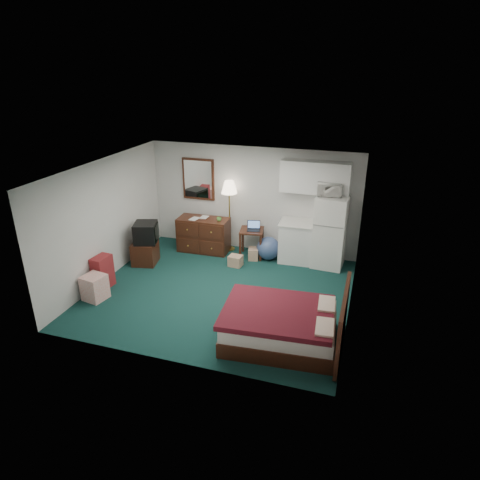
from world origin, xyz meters
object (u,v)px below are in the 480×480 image
(dresser, at_px, (204,235))
(bed, at_px, (280,326))
(tv_stand, at_px, (145,253))
(floor_lamp, at_px, (229,216))
(kitchen_counter, at_px, (298,242))
(desk, at_px, (252,243))
(suitcase, at_px, (103,272))
(fridge, at_px, (330,232))

(dresser, xyz_separation_m, bed, (2.56, -3.00, -0.13))
(bed, relative_size, tv_stand, 3.21)
(dresser, distance_m, floor_lamp, 0.77)
(kitchen_counter, distance_m, bed, 3.15)
(tv_stand, bearing_deg, desk, 14.89)
(bed, bearing_deg, desk, 109.74)
(dresser, distance_m, tv_stand, 1.46)
(desk, distance_m, kitchen_counter, 1.09)
(desk, height_order, bed, desk)
(dresser, distance_m, suitcase, 2.63)
(kitchen_counter, height_order, bed, kitchen_counter)
(fridge, xyz_separation_m, tv_stand, (-3.97, -1.15, -0.56))
(dresser, bearing_deg, fridge, 0.30)
(fridge, bearing_deg, floor_lamp, 179.66)
(dresser, height_order, fridge, fridge)
(fridge, distance_m, tv_stand, 4.17)
(kitchen_counter, bearing_deg, floor_lamp, 173.05)
(kitchen_counter, relative_size, tv_stand, 1.63)
(kitchen_counter, bearing_deg, dresser, -179.31)
(fridge, xyz_separation_m, suitcase, (-4.22, -2.42, -0.47))
(floor_lamp, distance_m, fridge, 2.40)
(fridge, height_order, tv_stand, fridge)
(floor_lamp, relative_size, desk, 2.56)
(dresser, height_order, desk, dresser)
(bed, xyz_separation_m, suitcase, (-3.82, 0.69, 0.05))
(dresser, relative_size, fridge, 0.75)
(desk, height_order, suitcase, suitcase)
(fridge, height_order, suitcase, fridge)
(desk, xyz_separation_m, suitcase, (-2.45, -2.35, 0.00))
(dresser, relative_size, floor_lamp, 0.70)
(floor_lamp, xyz_separation_m, kitchen_counter, (1.70, -0.13, -0.41))
(fridge, relative_size, suitcase, 2.39)
(floor_lamp, relative_size, suitcase, 2.54)
(floor_lamp, distance_m, desk, 0.84)
(dresser, height_order, kitchen_counter, kitchen_counter)
(bed, bearing_deg, suitcase, 165.28)
(floor_lamp, bearing_deg, dresser, -155.50)
(fridge, bearing_deg, suitcase, -146.78)
(bed, bearing_deg, dresser, 125.94)
(desk, bearing_deg, kitchen_counter, -4.46)
(suitcase, bearing_deg, tv_stand, 83.94)
(dresser, height_order, suitcase, dresser)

